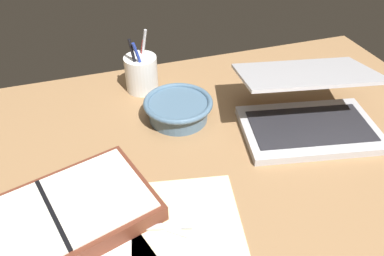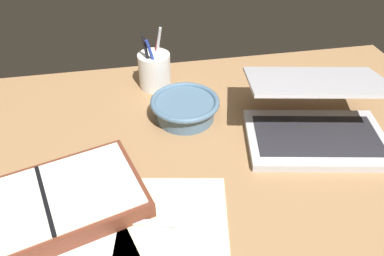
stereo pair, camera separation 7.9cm
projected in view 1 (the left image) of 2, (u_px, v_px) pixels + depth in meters
desk_top at (203, 181)px, 78.02cm from camera, size 140.00×100.00×2.00cm
laptop at (308, 109)px, 88.48cm from camera, size 36.23×33.19×14.15cm
bowl at (178, 108)px, 91.66cm from camera, size 17.00×17.00×5.43cm
pen_cup at (141, 73)px, 101.18cm from camera, size 8.75×8.75×16.56cm
planner at (55, 220)px, 66.60cm from camera, size 39.38×29.39×4.10cm
scissors at (140, 224)px, 67.90cm from camera, size 12.85×9.50×0.80cm
paper_sheet_front at (189, 241)px, 65.32cm from camera, size 25.16×32.92×0.16cm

